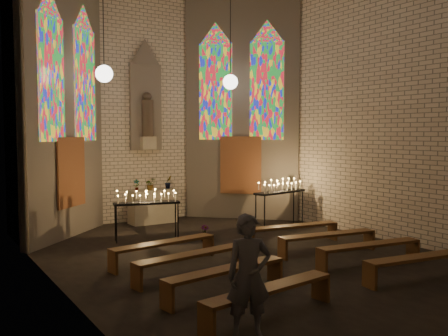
{
  "coord_description": "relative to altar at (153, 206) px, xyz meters",
  "views": [
    {
      "loc": [
        -6.1,
        -8.29,
        2.7
      ],
      "look_at": [
        0.17,
        1.69,
        1.88
      ],
      "focal_mm": 40.0,
      "sensor_mm": 36.0,
      "label": 1
    }
  ],
  "objects": [
    {
      "name": "altar",
      "position": [
        0.0,
        0.0,
        0.0
      ],
      "size": [
        1.4,
        0.6,
        1.0
      ],
      "primitive_type": "cube",
      "color": "#BBB299",
      "rests_on": "ground"
    },
    {
      "name": "flower_vase_right",
      "position": [
        0.55,
        0.07,
        0.7
      ],
      "size": [
        0.25,
        0.22,
        0.4
      ],
      "primitive_type": "imported",
      "rotation": [
        0.0,
        0.0,
        0.24
      ],
      "color": "#4C723F",
      "rests_on": "altar"
    },
    {
      "name": "votive_stand_right",
      "position": [
        2.8,
        -2.58,
        0.61
      ],
      "size": [
        1.82,
        0.74,
        1.3
      ],
      "rotation": [
        0.0,
        0.0,
        0.19
      ],
      "color": "black",
      "rests_on": "ground"
    },
    {
      "name": "pew_right_0",
      "position": [
        1.73,
        -4.44,
        -0.13
      ],
      "size": [
        2.42,
        0.66,
        0.46
      ],
      "rotation": [
        0.0,
        0.0,
        -0.14
      ],
      "color": "#563418",
      "rests_on": "ground"
    },
    {
      "name": "pew_right_2",
      "position": [
        1.73,
        -6.84,
        -0.13
      ],
      "size": [
        2.42,
        0.66,
        0.46
      ],
      "rotation": [
        0.0,
        0.0,
        -0.14
      ],
      "color": "#563418",
      "rests_on": "ground"
    },
    {
      "name": "votive_stand_left",
      "position": [
        -1.13,
        -2.16,
        0.54
      ],
      "size": [
        1.69,
        0.79,
        1.21
      ],
      "rotation": [
        0.0,
        0.0,
        -0.25
      ],
      "color": "black",
      "rests_on": "ground"
    },
    {
      "name": "flower_vase_center",
      "position": [
        -0.07,
        0.02,
        0.68
      ],
      "size": [
        0.32,
        0.28,
        0.35
      ],
      "primitive_type": "imported",
      "rotation": [
        0.0,
        0.0,
        -0.01
      ],
      "color": "#4C723F",
      "rests_on": "altar"
    },
    {
      "name": "pew_left_3",
      "position": [
        -1.73,
        -8.04,
        -0.13
      ],
      "size": [
        2.42,
        0.66,
        0.46
      ],
      "rotation": [
        0.0,
        0.0,
        0.14
      ],
      "color": "#563418",
      "rests_on": "ground"
    },
    {
      "name": "pew_right_3",
      "position": [
        1.73,
        -8.04,
        -0.13
      ],
      "size": [
        2.42,
        0.66,
        0.46
      ],
      "rotation": [
        0.0,
        0.0,
        -0.14
      ],
      "color": "#563418",
      "rests_on": "ground"
    },
    {
      "name": "visitor",
      "position": [
        -2.39,
        -8.45,
        0.32
      ],
      "size": [
        0.7,
        0.59,
        1.64
      ],
      "primitive_type": "imported",
      "rotation": [
        0.0,
        0.0,
        -0.39
      ],
      "color": "#4A4B54",
      "rests_on": "ground"
    },
    {
      "name": "aisle_flower_pot",
      "position": [
        0.06,
        -3.02,
        -0.3
      ],
      "size": [
        0.24,
        0.24,
        0.4
      ],
      "primitive_type": "imported",
      "rotation": [
        0.0,
        0.0,
        -0.09
      ],
      "color": "#4C723F",
      "rests_on": "ground"
    },
    {
      "name": "floor",
      "position": [
        0.0,
        -5.45,
        -0.5
      ],
      "size": [
        12.0,
        12.0,
        0.0
      ],
      "primitive_type": "plane",
      "color": "black",
      "rests_on": "ground"
    },
    {
      "name": "room",
      "position": [
        -0.0,
        -2.08,
        3.22
      ],
      "size": [
        8.22,
        12.43,
        7.0
      ],
      "color": "#F1DFC9",
      "rests_on": "ground"
    },
    {
      "name": "pew_left_0",
      "position": [
        -1.73,
        -4.44,
        -0.13
      ],
      "size": [
        2.42,
        0.66,
        0.46
      ],
      "rotation": [
        0.0,
        0.0,
        0.14
      ],
      "color": "#563418",
      "rests_on": "ground"
    },
    {
      "name": "pew_left_2",
      "position": [
        -1.73,
        -6.84,
        -0.13
      ],
      "size": [
        2.42,
        0.66,
        0.46
      ],
      "rotation": [
        0.0,
        0.0,
        0.14
      ],
      "color": "#563418",
      "rests_on": "ground"
    },
    {
      "name": "flower_vase_left",
      "position": [
        -0.52,
        0.01,
        0.67
      ],
      "size": [
        0.21,
        0.16,
        0.35
      ],
      "primitive_type": "imported",
      "rotation": [
        0.0,
        0.0,
        -0.22
      ],
      "color": "#4C723F",
      "rests_on": "altar"
    },
    {
      "name": "pew_right_1",
      "position": [
        1.73,
        -5.64,
        -0.13
      ],
      "size": [
        2.42,
        0.66,
        0.46
      ],
      "rotation": [
        0.0,
        0.0,
        -0.14
      ],
      "color": "#563418",
      "rests_on": "ground"
    },
    {
      "name": "pew_left_1",
      "position": [
        -1.73,
        -5.64,
        -0.13
      ],
      "size": [
        2.42,
        0.66,
        0.46
      ],
      "rotation": [
        0.0,
        0.0,
        0.14
      ],
      "color": "#563418",
      "rests_on": "ground"
    }
  ]
}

